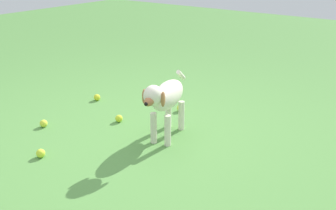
{
  "coord_description": "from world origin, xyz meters",
  "views": [
    {
      "loc": [
        -1.76,
        2.02,
        1.42
      ],
      "look_at": [
        -0.12,
        -0.22,
        0.27
      ],
      "focal_mm": 39.89,
      "sensor_mm": 36.0,
      "label": 1
    }
  ],
  "objects_px": {
    "tennis_ball_2": "(119,118)",
    "tennis_ball_3": "(44,123)",
    "tennis_ball_0": "(41,153)",
    "tennis_ball_1": "(97,97)",
    "dog": "(166,98)",
    "tennis_ball_4": "(180,108)"
  },
  "relations": [
    {
      "from": "tennis_ball_1",
      "to": "tennis_ball_3",
      "type": "relative_size",
      "value": 1.0
    },
    {
      "from": "dog",
      "to": "tennis_ball_2",
      "type": "bearing_deg",
      "value": -104.6
    },
    {
      "from": "tennis_ball_4",
      "to": "tennis_ball_1",
      "type": "bearing_deg",
      "value": 17.94
    },
    {
      "from": "tennis_ball_1",
      "to": "tennis_ball_4",
      "type": "distance_m",
      "value": 0.89
    },
    {
      "from": "tennis_ball_1",
      "to": "tennis_ball_0",
      "type": "bearing_deg",
      "value": 115.6
    },
    {
      "from": "dog",
      "to": "tennis_ball_2",
      "type": "distance_m",
      "value": 0.62
    },
    {
      "from": "tennis_ball_4",
      "to": "dog",
      "type": "bearing_deg",
      "value": 112.67
    },
    {
      "from": "tennis_ball_1",
      "to": "tennis_ball_2",
      "type": "xyz_separation_m",
      "value": [
        -0.54,
        0.25,
        0.0
      ]
    },
    {
      "from": "tennis_ball_0",
      "to": "tennis_ball_1",
      "type": "relative_size",
      "value": 1.0
    },
    {
      "from": "tennis_ball_3",
      "to": "tennis_ball_4",
      "type": "bearing_deg",
      "value": -127.65
    },
    {
      "from": "tennis_ball_0",
      "to": "tennis_ball_3",
      "type": "bearing_deg",
      "value": -38.79
    },
    {
      "from": "tennis_ball_2",
      "to": "tennis_ball_4",
      "type": "bearing_deg",
      "value": -120.41
    },
    {
      "from": "dog",
      "to": "tennis_ball_4",
      "type": "distance_m",
      "value": 0.65
    },
    {
      "from": "tennis_ball_0",
      "to": "dog",
      "type": "bearing_deg",
      "value": -125.25
    },
    {
      "from": "tennis_ball_2",
      "to": "tennis_ball_3",
      "type": "xyz_separation_m",
      "value": [
        0.46,
        0.47,
        0.0
      ]
    },
    {
      "from": "tennis_ball_0",
      "to": "tennis_ball_3",
      "type": "xyz_separation_m",
      "value": [
        0.42,
        -0.34,
        0.0
      ]
    },
    {
      "from": "tennis_ball_3",
      "to": "dog",
      "type": "bearing_deg",
      "value": -154.84
    },
    {
      "from": "tennis_ball_0",
      "to": "tennis_ball_1",
      "type": "xyz_separation_m",
      "value": [
        0.5,
        -1.05,
        0.0
      ]
    },
    {
      "from": "dog",
      "to": "tennis_ball_1",
      "type": "height_order",
      "value": "dog"
    },
    {
      "from": "tennis_ball_2",
      "to": "tennis_ball_3",
      "type": "bearing_deg",
      "value": 45.6
    },
    {
      "from": "tennis_ball_3",
      "to": "tennis_ball_4",
      "type": "xyz_separation_m",
      "value": [
        -0.76,
        -0.99,
        0.0
      ]
    },
    {
      "from": "tennis_ball_2",
      "to": "tennis_ball_4",
      "type": "relative_size",
      "value": 1.0
    }
  ]
}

